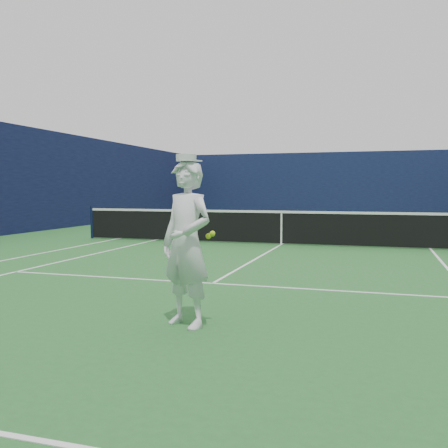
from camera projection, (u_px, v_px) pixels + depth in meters
ground at (281, 245)px, 14.76m from camera, size 80.00×80.00×0.00m
court_markings at (281, 244)px, 14.76m from camera, size 11.03×23.83×0.01m
windscreen_fence at (282, 177)px, 14.62m from camera, size 20.12×36.12×4.00m
tennis_net at (281, 226)px, 14.72m from camera, size 12.88×0.09×1.07m
tennis_player at (187, 243)px, 5.92m from camera, size 0.85×0.76×2.05m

